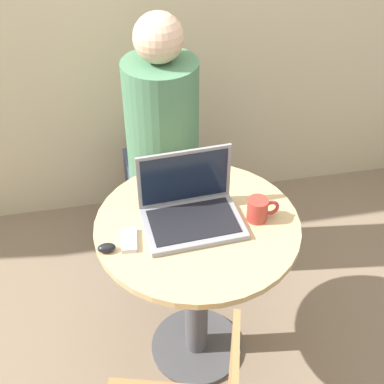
# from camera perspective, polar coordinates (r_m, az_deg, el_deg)

# --- Properties ---
(ground_plane) EXTENTS (12.00, 12.00, 0.00)m
(ground_plane) POSITION_cam_1_polar(r_m,az_deg,el_deg) (2.42, 0.45, -16.18)
(ground_plane) COLOR #7F6B56
(round_table) EXTENTS (0.72, 0.72, 0.73)m
(round_table) POSITION_cam_1_polar(r_m,az_deg,el_deg) (2.01, 0.53, -7.66)
(round_table) COLOR #4C4C51
(round_table) RESTS_ON ground_plane
(laptop) EXTENTS (0.35, 0.26, 0.24)m
(laptop) POSITION_cam_1_polar(r_m,az_deg,el_deg) (1.85, -0.20, -1.72)
(laptop) COLOR gray
(laptop) RESTS_ON round_table
(cell_phone) EXTENTS (0.06, 0.11, 0.02)m
(cell_phone) POSITION_cam_1_polar(r_m,az_deg,el_deg) (1.80, -6.71, -5.10)
(cell_phone) COLOR silver
(cell_phone) RESTS_ON round_table
(computer_mouse) EXTENTS (0.06, 0.04, 0.03)m
(computer_mouse) POSITION_cam_1_polar(r_m,az_deg,el_deg) (1.78, -9.10, -5.90)
(computer_mouse) COLOR black
(computer_mouse) RESTS_ON round_table
(coffee_cup) EXTENTS (0.12, 0.07, 0.09)m
(coffee_cup) POSITION_cam_1_polar(r_m,az_deg,el_deg) (1.87, 7.13, -1.85)
(coffee_cup) COLOR #B2382D
(coffee_cup) RESTS_ON round_table
(person_seated) EXTENTS (0.32, 0.49, 1.27)m
(person_seated) POSITION_cam_1_polar(r_m,az_deg,el_deg) (2.46, -3.26, 2.95)
(person_seated) COLOR #3D4766
(person_seated) RESTS_ON ground_plane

